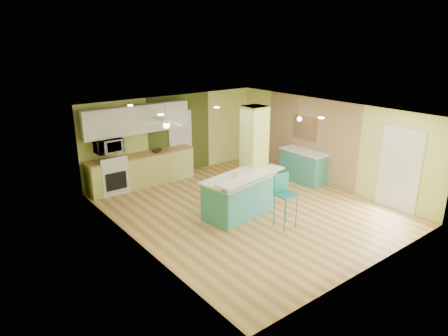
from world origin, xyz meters
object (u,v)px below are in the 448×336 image
at_px(side_counter, 303,166).
at_px(fruit_bowl, 157,151).
at_px(canister, 235,174).
at_px(bar_stool, 284,192).
at_px(peninsula, 239,195).

xyz_separation_m(side_counter, fruit_bowl, (-3.51, 2.60, 0.50)).
distance_m(side_counter, canister, 3.23).
bearing_deg(bar_stool, peninsula, 114.03).
bearing_deg(peninsula, fruit_bowl, 87.20).
height_order(bar_stool, canister, bar_stool).
bearing_deg(side_counter, bar_stool, -146.34).
distance_m(bar_stool, fruit_bowl, 4.47).
height_order(bar_stool, fruit_bowl, bar_stool).
height_order(side_counter, fruit_bowl, fruit_bowl).
xyz_separation_m(peninsula, side_counter, (3.10, 0.69, -0.04)).
bearing_deg(fruit_bowl, canister, -83.14).
bearing_deg(peninsula, bar_stool, -80.42).
xyz_separation_m(fruit_bowl, canister, (0.38, -3.19, 0.06)).
distance_m(peninsula, side_counter, 3.17).
height_order(peninsula, canister, peninsula).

